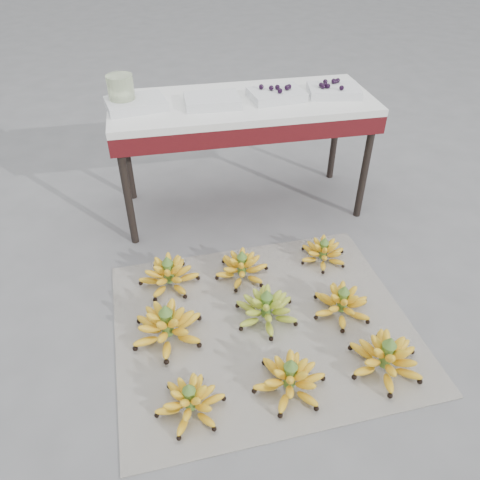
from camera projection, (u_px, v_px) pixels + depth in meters
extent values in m
plane|color=#5D5D5F|center=(267.00, 312.00, 2.09)|extent=(60.00, 60.00, 0.00)
cube|color=beige|center=(263.00, 324.00, 2.02)|extent=(1.29, 1.10, 0.01)
ellipsoid|color=#EFB016|center=(190.00, 404.00, 1.67)|extent=(0.28, 0.28, 0.07)
ellipsoid|color=#EFB016|center=(190.00, 398.00, 1.65)|extent=(0.19, 0.19, 0.06)
ellipsoid|color=#EFB016|center=(189.00, 393.00, 1.63)|extent=(0.13, 0.13, 0.05)
cylinder|color=#4C742A|center=(190.00, 398.00, 1.65)|extent=(0.04, 0.04, 0.10)
cone|color=#4C742A|center=(189.00, 387.00, 1.61)|extent=(0.05, 0.05, 0.04)
ellipsoid|color=#EFB016|center=(289.00, 381.00, 1.74)|extent=(0.30, 0.30, 0.08)
ellipsoid|color=#EFB016|center=(290.00, 375.00, 1.72)|extent=(0.21, 0.21, 0.06)
ellipsoid|color=#EFB016|center=(291.00, 370.00, 1.70)|extent=(0.14, 0.14, 0.05)
cylinder|color=#4C742A|center=(290.00, 375.00, 1.72)|extent=(0.04, 0.04, 0.11)
cone|color=#4C742A|center=(291.00, 363.00, 1.68)|extent=(0.05, 0.05, 0.04)
ellipsoid|color=#EFB016|center=(385.00, 360.00, 1.81)|extent=(0.32, 0.32, 0.09)
ellipsoid|color=#EFB016|center=(387.00, 354.00, 1.79)|extent=(0.23, 0.23, 0.06)
ellipsoid|color=#EFB016|center=(389.00, 348.00, 1.77)|extent=(0.15, 0.15, 0.05)
cylinder|color=#4C742A|center=(387.00, 354.00, 1.79)|extent=(0.05, 0.05, 0.12)
cone|color=#4C742A|center=(391.00, 341.00, 1.75)|extent=(0.06, 0.06, 0.04)
ellipsoid|color=#EFB016|center=(168.00, 329.00, 1.94)|extent=(0.33, 0.33, 0.09)
ellipsoid|color=#EFB016|center=(167.00, 322.00, 1.91)|extent=(0.23, 0.23, 0.07)
ellipsoid|color=#EFB016|center=(166.00, 316.00, 1.89)|extent=(0.15, 0.15, 0.06)
cylinder|color=#4C742A|center=(167.00, 322.00, 1.91)|extent=(0.05, 0.05, 0.12)
cone|color=#4C742A|center=(165.00, 309.00, 1.87)|extent=(0.06, 0.06, 0.04)
ellipsoid|color=#89A32E|center=(266.00, 311.00, 2.02)|extent=(0.30, 0.30, 0.08)
ellipsoid|color=#89A32E|center=(266.00, 305.00, 2.00)|extent=(0.21, 0.21, 0.06)
ellipsoid|color=#89A32E|center=(267.00, 300.00, 1.98)|extent=(0.14, 0.14, 0.05)
cylinder|color=#4C742A|center=(266.00, 305.00, 2.00)|extent=(0.05, 0.05, 0.11)
cone|color=#4C742A|center=(267.00, 293.00, 1.96)|extent=(0.05, 0.05, 0.04)
ellipsoid|color=#EFB016|center=(341.00, 306.00, 2.05)|extent=(0.31, 0.31, 0.08)
ellipsoid|color=#EFB016|center=(343.00, 300.00, 2.03)|extent=(0.22, 0.22, 0.06)
ellipsoid|color=#EFB016|center=(343.00, 295.00, 2.01)|extent=(0.14, 0.14, 0.05)
cylinder|color=#4C742A|center=(343.00, 300.00, 2.03)|extent=(0.04, 0.04, 0.11)
cone|color=#4C742A|center=(345.00, 289.00, 1.99)|extent=(0.05, 0.05, 0.04)
ellipsoid|color=#EFB016|center=(169.00, 277.00, 2.20)|extent=(0.31, 0.31, 0.08)
ellipsoid|color=#EFB016|center=(168.00, 272.00, 2.17)|extent=(0.21, 0.21, 0.06)
ellipsoid|color=#EFB016|center=(168.00, 266.00, 2.15)|extent=(0.14, 0.14, 0.05)
cylinder|color=#4C742A|center=(168.00, 272.00, 2.17)|extent=(0.04, 0.04, 0.11)
cone|color=#4C742A|center=(167.00, 260.00, 2.13)|extent=(0.05, 0.05, 0.04)
ellipsoid|color=#EFB016|center=(242.00, 270.00, 2.24)|extent=(0.28, 0.28, 0.08)
ellipsoid|color=#EFB016|center=(242.00, 265.00, 2.22)|extent=(0.20, 0.20, 0.06)
ellipsoid|color=#EFB016|center=(242.00, 260.00, 2.20)|extent=(0.13, 0.13, 0.05)
cylinder|color=#4C742A|center=(242.00, 265.00, 2.22)|extent=(0.04, 0.04, 0.10)
cone|color=#4C742A|center=(242.00, 254.00, 2.18)|extent=(0.05, 0.05, 0.04)
ellipsoid|color=#EFB016|center=(323.00, 254.00, 2.34)|extent=(0.27, 0.27, 0.07)
ellipsoid|color=#EFB016|center=(324.00, 250.00, 2.32)|extent=(0.19, 0.19, 0.05)
ellipsoid|color=#EFB016|center=(324.00, 245.00, 2.30)|extent=(0.12, 0.12, 0.04)
cylinder|color=#4C742A|center=(324.00, 250.00, 2.32)|extent=(0.04, 0.04, 0.09)
cone|color=#4C742A|center=(325.00, 240.00, 2.28)|extent=(0.04, 0.04, 0.03)
cylinder|color=black|center=(127.00, 193.00, 2.30)|extent=(0.04, 0.04, 0.61)
cylinder|color=black|center=(365.00, 168.00, 2.50)|extent=(0.04, 0.04, 0.61)
cylinder|color=black|center=(126.00, 152.00, 2.65)|extent=(0.04, 0.04, 0.61)
cylinder|color=black|center=(335.00, 133.00, 2.85)|extent=(0.04, 0.04, 0.61)
cube|color=#510F13|center=(242.00, 115.00, 2.42)|extent=(1.34, 0.54, 0.09)
cube|color=white|center=(242.00, 103.00, 2.38)|extent=(1.34, 0.54, 0.04)
cube|color=silver|center=(136.00, 104.00, 2.27)|extent=(0.31, 0.25, 0.04)
cube|color=silver|center=(212.00, 101.00, 2.30)|extent=(0.27, 0.20, 0.04)
cube|color=silver|center=(276.00, 95.00, 2.37)|extent=(0.29, 0.22, 0.04)
sphere|color=black|center=(271.00, 88.00, 2.35)|extent=(0.03, 0.03, 0.03)
sphere|color=black|center=(289.00, 87.00, 2.36)|extent=(0.03, 0.03, 0.03)
sphere|color=black|center=(280.00, 91.00, 2.31)|extent=(0.03, 0.03, 0.03)
sphere|color=black|center=(287.00, 87.00, 2.35)|extent=(0.03, 0.03, 0.03)
sphere|color=black|center=(261.00, 87.00, 2.36)|extent=(0.03, 0.03, 0.03)
sphere|color=black|center=(287.00, 88.00, 2.35)|extent=(0.03, 0.03, 0.03)
sphere|color=black|center=(277.00, 87.00, 2.35)|extent=(0.03, 0.03, 0.03)
cube|color=silver|center=(334.00, 91.00, 2.41)|extent=(0.29, 0.23, 0.04)
sphere|color=black|center=(325.00, 85.00, 2.38)|extent=(0.02, 0.02, 0.02)
sphere|color=black|center=(334.00, 82.00, 2.42)|extent=(0.02, 0.02, 0.02)
sphere|color=black|center=(335.00, 81.00, 2.43)|extent=(0.02, 0.02, 0.02)
sphere|color=black|center=(321.00, 85.00, 2.38)|extent=(0.02, 0.02, 0.02)
sphere|color=black|center=(338.00, 80.00, 2.44)|extent=(0.02, 0.02, 0.02)
sphere|color=black|center=(323.00, 86.00, 2.37)|extent=(0.02, 0.02, 0.02)
sphere|color=black|center=(328.00, 86.00, 2.37)|extent=(0.02, 0.02, 0.02)
sphere|color=black|center=(342.00, 88.00, 2.35)|extent=(0.02, 0.02, 0.02)
sphere|color=black|center=(325.00, 82.00, 2.42)|extent=(0.02, 0.02, 0.02)
sphere|color=black|center=(334.00, 81.00, 2.43)|extent=(0.02, 0.02, 0.02)
cylinder|color=#E4F5C3|center=(121.00, 92.00, 2.24)|extent=(0.16, 0.16, 0.16)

